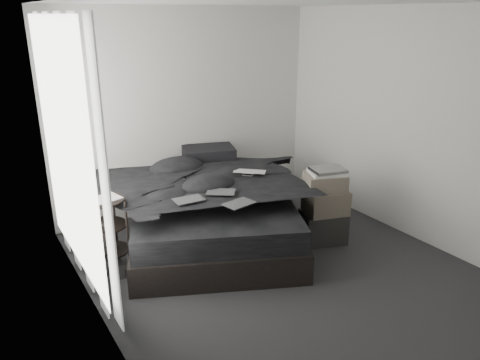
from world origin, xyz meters
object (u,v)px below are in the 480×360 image
box_lower (323,226)px  side_stand (106,237)px  bed (213,226)px  laptop (249,167)px

box_lower → side_stand: bearing=165.4°
bed → box_lower: (1.05, -0.72, 0.02)m
side_stand → bed: bearing=5.2°
bed → box_lower: 1.28m
laptop → box_lower: (0.64, -0.60, -0.67)m
side_stand → box_lower: bearing=-14.6°
side_stand → box_lower: 2.42m
laptop → box_lower: size_ratio=0.77×
bed → laptop: bearing=7.5°
laptop → box_lower: bearing=-1.1°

